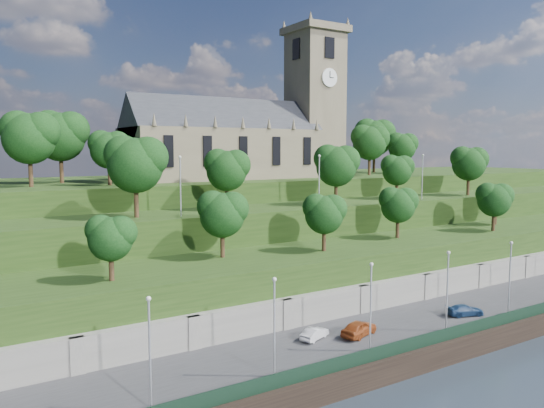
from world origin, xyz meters
TOP-DOWN VIEW (x-y plane):
  - ground at (0.00, 0.00)m, footprint 320.00×320.00m
  - promenade at (0.00, 6.00)m, footprint 160.00×12.00m
  - quay_wall at (0.00, -0.05)m, footprint 160.00×0.50m
  - fence at (0.00, 0.60)m, footprint 160.00×0.10m
  - retaining_wall at (0.00, 11.97)m, footprint 160.00×2.10m
  - embankment_lower at (0.00, 18.00)m, footprint 160.00×12.00m
  - embankment_upper at (0.00, 29.00)m, footprint 160.00×10.00m
  - hilltop at (0.00, 50.00)m, footprint 160.00×32.00m
  - church at (0.79, 45.98)m, footprint 38.60×12.35m
  - trees_lower at (1.96, 18.12)m, footprint 65.49×8.81m
  - trees_upper at (0.23, 28.05)m, footprint 63.42×8.48m
  - trees_hilltop at (1.85, 45.47)m, footprint 74.15×16.14m
  - lamp_posts_promenade at (-2.00, 2.50)m, footprint 60.36×0.36m
  - lamp_posts_upper at (0.00, 26.00)m, footprint 40.36×0.36m
  - car_left at (-10.25, 5.94)m, footprint 4.72×3.01m
  - car_middle at (-14.40, 7.44)m, footprint 3.61×2.35m
  - car_right at (3.56, 4.62)m, footprint 4.35×2.88m

SIDE VIEW (x-z plane):
  - ground at x=0.00m, z-range 0.00..0.00m
  - promenade at x=0.00m, z-range 0.00..2.00m
  - quay_wall at x=0.00m, z-range 0.00..2.20m
  - retaining_wall at x=0.00m, z-range 0.00..5.00m
  - car_middle at x=-14.40m, z-range 2.00..3.12m
  - car_right at x=3.56m, z-range 2.00..3.17m
  - fence at x=0.00m, z-range 2.00..3.20m
  - car_left at x=-10.25m, z-range 2.00..3.50m
  - embankment_lower at x=0.00m, z-range 0.00..8.00m
  - embankment_upper at x=0.00m, z-range 0.00..12.00m
  - lamp_posts_promenade at x=-2.00m, z-range 2.61..10.59m
  - hilltop at x=0.00m, z-range 0.00..15.00m
  - trees_lower at x=1.96m, z-range 8.96..16.29m
  - lamp_posts_upper at x=0.00m, z-range 12.59..19.65m
  - trees_upper at x=0.23m, z-range 13.03..22.42m
  - trees_hilltop at x=1.85m, z-range 16.11..27.14m
  - church at x=0.79m, z-range 8.72..36.32m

